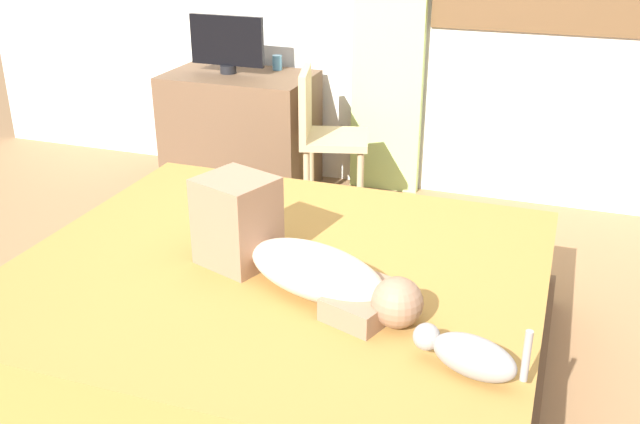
% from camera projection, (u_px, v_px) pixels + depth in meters
% --- Properties ---
extents(ground_plane, '(16.00, 16.00, 0.00)m').
position_uv_depth(ground_plane, '(293.00, 385.00, 2.85)').
color(ground_plane, olive).
extents(bed, '(2.03, 1.79, 0.46)m').
position_uv_depth(bed, '(279.00, 317.00, 2.87)').
color(bed, brown).
rests_on(bed, ground).
extents(person_lying, '(0.93, 0.52, 0.34)m').
position_uv_depth(person_lying, '(294.00, 256.00, 2.59)').
color(person_lying, '#CCB299').
rests_on(person_lying, bed).
extents(cat, '(0.35, 0.18, 0.21)m').
position_uv_depth(cat, '(468.00, 354.00, 2.12)').
color(cat, gray).
rests_on(cat, bed).
extents(desk, '(0.90, 0.56, 0.74)m').
position_uv_depth(desk, '(241.00, 132.00, 4.62)').
color(desk, brown).
rests_on(desk, ground).
extents(tv_monitor, '(0.48, 0.10, 0.35)m').
position_uv_depth(tv_monitor, '(227.00, 44.00, 4.42)').
color(tv_monitor, black).
rests_on(tv_monitor, desk).
extents(cup, '(0.06, 0.06, 0.09)m').
position_uv_depth(cup, '(277.00, 63.00, 4.56)').
color(cup, teal).
rests_on(cup, desk).
extents(chair_by_desk, '(0.47, 0.47, 0.86)m').
position_uv_depth(chair_by_desk, '(323.00, 131.00, 4.18)').
color(chair_by_desk, tan).
rests_on(chair_by_desk, ground).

